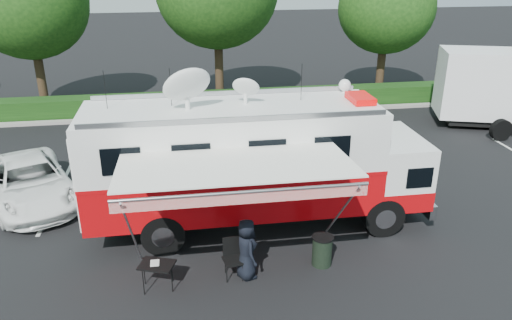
{
  "coord_description": "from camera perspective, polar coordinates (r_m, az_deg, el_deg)",
  "views": [
    {
      "loc": [
        -2.15,
        -13.14,
        7.66
      ],
      "look_at": [
        0.0,
        0.5,
        1.9
      ],
      "focal_mm": 35.0,
      "sensor_mm": 36.0,
      "label": 1
    }
  ],
  "objects": [
    {
      "name": "command_truck",
      "position": [
        14.44,
        -0.03,
        -0.25
      ],
      "size": [
        9.93,
        2.73,
        4.77
      ],
      "color": "black",
      "rests_on": "ground_plane"
    },
    {
      "name": "folding_table",
      "position": [
        12.57,
        -11.26,
        -11.76
      ],
      "size": [
        0.97,
        0.83,
        0.7
      ],
      "color": "black",
      "rests_on": "ground_plane"
    },
    {
      "name": "awning",
      "position": [
        11.34,
        -2.25,
        -1.23
      ],
      "size": [
        5.42,
        2.79,
        3.27
      ],
      "color": "white",
      "rests_on": "ground_plane"
    },
    {
      "name": "back_border",
      "position": [
        26.39,
        -1.83,
        16.86
      ],
      "size": [
        60.0,
        6.14,
        8.87
      ],
      "color": "#9E998E",
      "rests_on": "ground_plane"
    },
    {
      "name": "stall_lines",
      "position": [
        17.94,
        -2.83,
        -2.65
      ],
      "size": [
        24.12,
        5.5,
        0.01
      ],
      "color": "silver",
      "rests_on": "ground_plane"
    },
    {
      "name": "trash_bin",
      "position": [
        13.42,
        7.57,
        -10.2
      ],
      "size": [
        0.57,
        0.57,
        0.85
      ],
      "color": "black",
      "rests_on": "ground_plane"
    },
    {
      "name": "white_suv",
      "position": [
        18.24,
        -24.05,
        -4.31
      ],
      "size": [
        4.21,
        5.64,
        1.42
      ],
      "primitive_type": "imported",
      "rotation": [
        0.0,
        0.0,
        0.41
      ],
      "color": "white",
      "rests_on": "ground_plane"
    },
    {
      "name": "folding_chair",
      "position": [
        12.84,
        -2.65,
        -10.62
      ],
      "size": [
        0.58,
        0.6,
        1.05
      ],
      "color": "black",
      "rests_on": "ground_plane"
    },
    {
      "name": "person",
      "position": [
        13.1,
        -1.08,
        -13.15
      ],
      "size": [
        0.69,
        0.9,
        1.63
      ],
      "primitive_type": "imported",
      "rotation": [
        0.0,
        0.0,
        1.81
      ],
      "color": "black",
      "rests_on": "ground_plane"
    },
    {
      "name": "ground_plane",
      "position": [
        15.36,
        0.29,
        -7.27
      ],
      "size": [
        120.0,
        120.0,
        0.0
      ],
      "primitive_type": "plane",
      "color": "black",
      "rests_on": "ground"
    }
  ]
}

